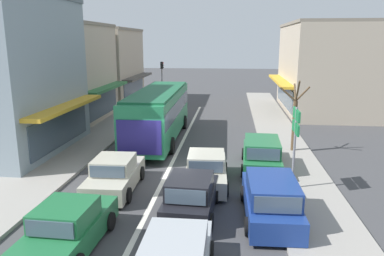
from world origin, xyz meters
The scene contains 18 objects.
ground_plane centered at (0.00, 0.00, 0.00)m, with size 140.00×140.00×0.00m, color #3F3F42.
lane_centre_line centered at (0.00, 4.00, 0.00)m, with size 0.20×28.00×0.01m, color silver.
sidewalk_left centered at (-6.80, 6.00, 0.07)m, with size 5.20×44.00×0.14m, color gray.
kerb_right centered at (6.20, 6.00, 0.06)m, with size 2.80×44.00×0.12m, color gray.
shopfront_mid_block centered at (-10.18, 10.58, 3.78)m, with size 7.42×8.17×7.57m.
shopfront_far_end centered at (-10.18, 19.51, 3.71)m, with size 7.74×9.03×7.44m.
building_right_far centered at (11.48, 16.99, 3.89)m, with size 8.41×11.89×7.79m.
city_bus centered at (-1.56, 5.46, 1.88)m, with size 2.85×10.89×3.23m.
sedan_adjacent_lane_trail centered at (-1.84, -7.57, 0.66)m, with size 2.00×4.26×1.47m.
sedan_queue_far_back centered at (-1.83, -2.91, 0.66)m, with size 1.99×4.25×1.47m.
hatchback_adjacent_lane_lead centered at (1.64, -4.94, 0.71)m, with size 1.95×3.77×1.54m.
sedan_queue_gap_filler centered at (1.98, -1.89, 0.66)m, with size 2.04×4.27×1.47m.
parked_wagon_kerb_front centered at (4.48, -4.91, 0.75)m, with size 2.03×4.55×1.58m.
parked_wagon_kerb_second centered at (4.55, 0.44, 0.75)m, with size 2.06×4.56×1.58m.
traffic_light_downstreet centered at (-3.97, 19.68, 2.85)m, with size 0.33×0.24×4.20m.
directional_road_sign centered at (5.66, -2.19, 2.70)m, with size 0.10×1.40×3.60m.
street_tree_right centered at (6.57, 3.60, 1.91)m, with size 1.66×1.64×4.18m.
pedestrian_with_handbag_near centered at (-4.62, 12.73, 1.07)m, with size 0.64×0.45×1.63m.
Camera 1 is at (3.01, -17.46, 6.21)m, focal length 35.00 mm.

